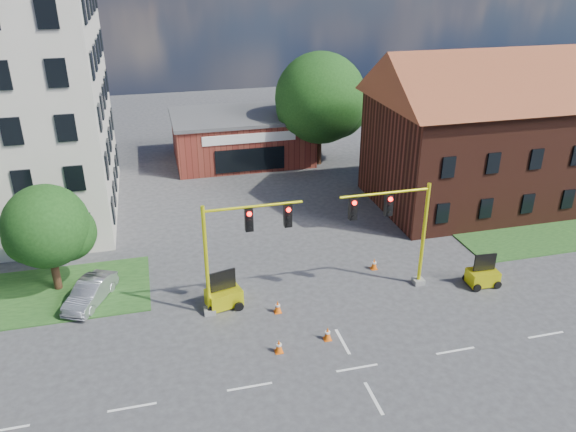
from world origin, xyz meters
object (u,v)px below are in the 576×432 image
(trailer_west, at_px, (224,296))
(pickup_white, at_px, (439,214))
(trailer_east, at_px, (483,276))
(signal_mast_east, at_px, (397,225))
(signal_mast_west, at_px, (238,244))

(trailer_west, xyz_separation_m, pickup_white, (16.07, 6.44, 0.08))
(trailer_west, height_order, pickup_white, trailer_west)
(trailer_east, distance_m, pickup_white, 8.10)
(signal_mast_east, height_order, trailer_west, signal_mast_east)
(signal_mast_east, xyz_separation_m, pickup_white, (6.56, 6.96, -3.19))
(trailer_west, bearing_deg, pickup_white, 7.69)
(trailer_west, xyz_separation_m, trailer_east, (14.62, -1.52, -0.05))
(signal_mast_west, height_order, trailer_west, signal_mast_west)
(signal_mast_west, bearing_deg, pickup_white, 24.49)
(pickup_white, bearing_deg, signal_mast_west, 120.74)
(signal_mast_east, relative_size, pickup_white, 1.18)
(trailer_west, bearing_deg, signal_mast_east, -17.24)
(trailer_west, bearing_deg, signal_mast_west, -46.70)
(trailer_west, distance_m, trailer_east, 14.70)
(signal_mast_east, relative_size, trailer_west, 3.01)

